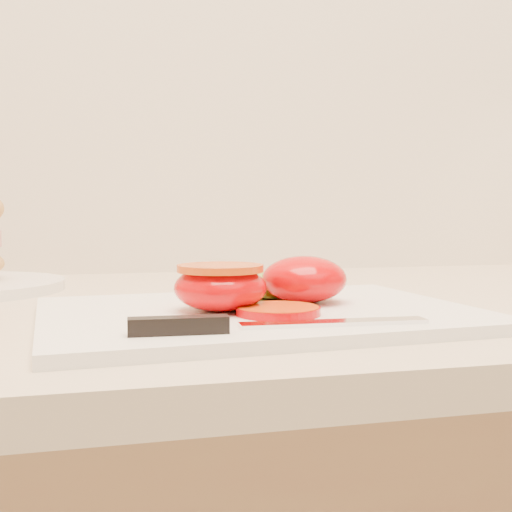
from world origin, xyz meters
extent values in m
cube|color=white|center=(-0.56, 1.54, 0.94)|extent=(0.38, 0.29, 0.01)
ellipsoid|color=#D30002|center=(-0.51, 1.57, 0.96)|extent=(0.08, 0.08, 0.04)
ellipsoid|color=#D30002|center=(-0.60, 1.54, 0.96)|extent=(0.08, 0.08, 0.04)
cylinder|color=#B92D07|center=(-0.60, 1.54, 0.98)|extent=(0.07, 0.07, 0.01)
cylinder|color=#DE5B14|center=(-0.56, 1.51, 0.94)|extent=(0.07, 0.07, 0.01)
ellipsoid|color=#65A82C|center=(-0.54, 1.63, 0.95)|extent=(0.12, 0.12, 0.02)
cube|color=silver|center=(-0.53, 1.45, 0.94)|extent=(0.14, 0.03, 0.00)
cube|color=black|center=(-0.65, 1.44, 0.95)|extent=(0.07, 0.02, 0.01)
camera|label=1|loc=(-0.70, 1.01, 1.02)|focal=45.00mm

